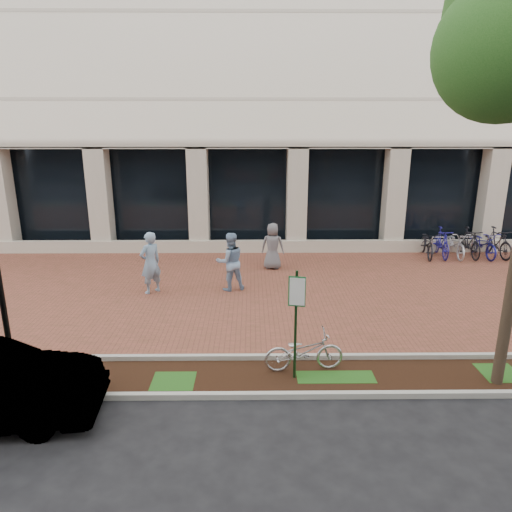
{
  "coord_description": "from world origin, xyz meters",
  "views": [
    {
      "loc": [
        0.15,
        -13.63,
        5.0
      ],
      "look_at": [
        0.28,
        -0.8,
        1.35
      ],
      "focal_mm": 32.0,
      "sensor_mm": 36.0,
      "label": 1
    }
  ],
  "objects_px": {
    "parking_sign": "(296,311)",
    "pedestrian_mid": "(230,262)",
    "bike_rack_cluster": "(462,243)",
    "pedestrian_right": "(273,246)",
    "pedestrian_left": "(150,263)",
    "locked_bicycle": "(304,351)"
  },
  "relations": [
    {
      "from": "parking_sign",
      "to": "pedestrian_right",
      "type": "distance_m",
      "value": 7.57
    },
    {
      "from": "locked_bicycle",
      "to": "pedestrian_left",
      "type": "bearing_deg",
      "value": 35.65
    },
    {
      "from": "pedestrian_left",
      "to": "bike_rack_cluster",
      "type": "distance_m",
      "value": 12.1
    },
    {
      "from": "bike_rack_cluster",
      "to": "pedestrian_right",
      "type": "bearing_deg",
      "value": -165.89
    },
    {
      "from": "locked_bicycle",
      "to": "bike_rack_cluster",
      "type": "distance_m",
      "value": 11.31
    },
    {
      "from": "pedestrian_left",
      "to": "bike_rack_cluster",
      "type": "bearing_deg",
      "value": 154.23
    },
    {
      "from": "parking_sign",
      "to": "locked_bicycle",
      "type": "bearing_deg",
      "value": 67.44
    },
    {
      "from": "parking_sign",
      "to": "pedestrian_right",
      "type": "height_order",
      "value": "parking_sign"
    },
    {
      "from": "pedestrian_right",
      "to": "bike_rack_cluster",
      "type": "xyz_separation_m",
      "value": [
        7.55,
        1.5,
        -0.3
      ]
    },
    {
      "from": "locked_bicycle",
      "to": "pedestrian_mid",
      "type": "bearing_deg",
      "value": 13.63
    },
    {
      "from": "parking_sign",
      "to": "pedestrian_mid",
      "type": "bearing_deg",
      "value": 118.06
    },
    {
      "from": "parking_sign",
      "to": "locked_bicycle",
      "type": "distance_m",
      "value": 1.12
    },
    {
      "from": "pedestrian_left",
      "to": "locked_bicycle",
      "type": "bearing_deg",
      "value": 86.61
    },
    {
      "from": "pedestrian_left",
      "to": "pedestrian_right",
      "type": "distance_m",
      "value": 4.59
    },
    {
      "from": "parking_sign",
      "to": "pedestrian_left",
      "type": "bearing_deg",
      "value": 139.98
    },
    {
      "from": "bike_rack_cluster",
      "to": "pedestrian_left",
      "type": "bearing_deg",
      "value": -157.96
    },
    {
      "from": "parking_sign",
      "to": "pedestrian_right",
      "type": "relative_size",
      "value": 1.38
    },
    {
      "from": "pedestrian_left",
      "to": "pedestrian_mid",
      "type": "xyz_separation_m",
      "value": [
        2.44,
        0.25,
        -0.04
      ]
    },
    {
      "from": "parking_sign",
      "to": "bike_rack_cluster",
      "type": "distance_m",
      "value": 11.74
    },
    {
      "from": "pedestrian_left",
      "to": "parking_sign",
      "type": "bearing_deg",
      "value": 83.22
    },
    {
      "from": "parking_sign",
      "to": "pedestrian_mid",
      "type": "distance_m",
      "value": 5.57
    },
    {
      "from": "locked_bicycle",
      "to": "pedestrian_left",
      "type": "distance_m",
      "value": 6.37
    }
  ]
}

